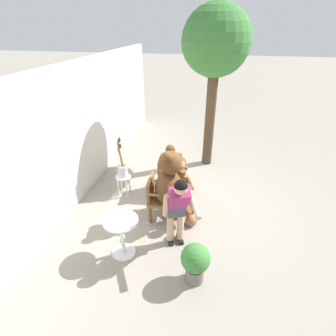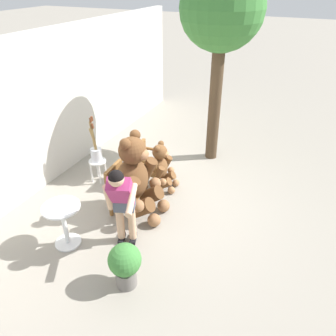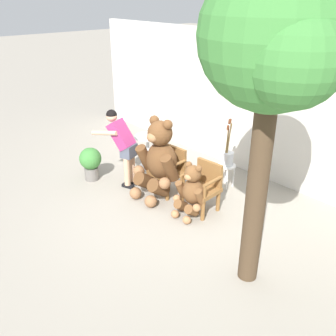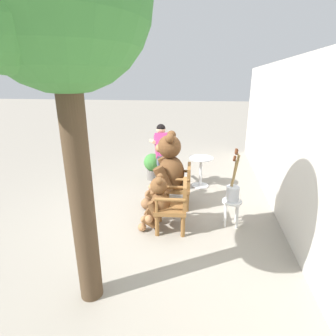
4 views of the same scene
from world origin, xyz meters
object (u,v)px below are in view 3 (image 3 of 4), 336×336
teddy_bear_small (191,191)px  potted_plant (91,161)px  teddy_bear_large (158,159)px  white_stool (227,170)px  wooden_chair_right (203,186)px  person_visitor (123,142)px  patio_tree (277,46)px  wooden_chair_left (169,169)px  brush_bucket (228,156)px  round_side_table (148,148)px

teddy_bear_small → potted_plant: bearing=-166.1°
teddy_bear_small → potted_plant: 2.36m
teddy_bear_large → teddy_bear_small: size_ratio=1.58×
teddy_bear_large → white_stool: 1.41m
wooden_chair_right → potted_plant: bearing=-159.4°
person_visitor → potted_plant: 0.88m
teddy_bear_large → white_stool: teddy_bear_large is taller
patio_tree → potted_plant: (-3.95, -0.04, -2.60)m
wooden_chair_left → wooden_chair_right: size_ratio=1.00×
wooden_chair_right → patio_tree: size_ratio=0.22×
brush_bucket → potted_plant: bearing=-137.6°
white_stool → patio_tree: patio_tree is taller
teddy_bear_large → brush_bucket: (0.59, 1.22, -0.09)m
wooden_chair_left → potted_plant: wooden_chair_left is taller
wooden_chair_left → round_side_table: size_ratio=1.19×
brush_bucket → round_side_table: brush_bucket is taller
teddy_bear_large → round_side_table: (-1.11, 0.63, -0.29)m
wooden_chair_right → teddy_bear_large: bearing=-163.3°
white_stool → round_side_table: bearing=-160.9°
wooden_chair_right → teddy_bear_large: teddy_bear_large is taller
person_visitor → teddy_bear_small: bearing=6.5°
person_visitor → potted_plant: person_visitor is taller
wooden_chair_left → brush_bucket: brush_bucket is taller
teddy_bear_large → patio_tree: (2.54, -0.56, 2.26)m
brush_bucket → round_side_table: 1.81m
teddy_bear_small → brush_bucket: brush_bucket is taller
potted_plant → white_stool: bearing=42.4°
teddy_bear_large → teddy_bear_small: 0.93m
teddy_bear_small → brush_bucket: 1.30m
teddy_bear_large → white_stool: bearing=64.3°
wooden_chair_right → patio_tree: 3.14m
brush_bucket → wooden_chair_left: bearing=-121.7°
teddy_bear_small → person_visitor: person_visitor is taller
white_stool → potted_plant: 2.70m
wooden_chair_left → wooden_chair_right: 0.88m
white_stool → brush_bucket: bearing=-170.7°
person_visitor → potted_plant: size_ratio=2.20×
potted_plant → brush_bucket: bearing=42.4°
wooden_chair_left → teddy_bear_large: (0.01, -0.26, 0.28)m
teddy_bear_large → white_stool: (0.59, 1.22, -0.38)m
round_side_table → teddy_bear_large: bearing=-29.6°
teddy_bear_large → person_visitor: (-0.79, -0.22, 0.16)m
white_stool → brush_bucket: 0.30m
white_stool → patio_tree: size_ratio=0.12×
teddy_bear_small → patio_tree: size_ratio=0.25×
teddy_bear_large → brush_bucket: 1.36m
teddy_bear_large → patio_tree: size_ratio=0.39×
wooden_chair_left → potted_plant: size_ratio=1.26×
teddy_bear_large → wooden_chair_left: bearing=91.7°
teddy_bear_large → teddy_bear_small: teddy_bear_large is taller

